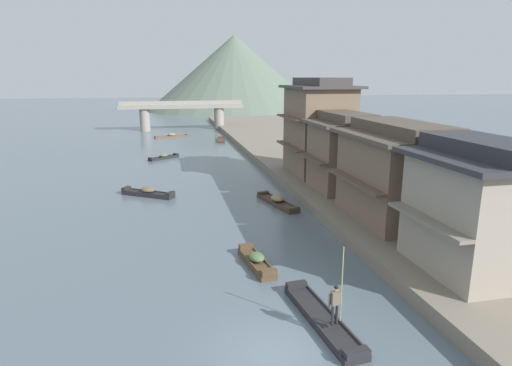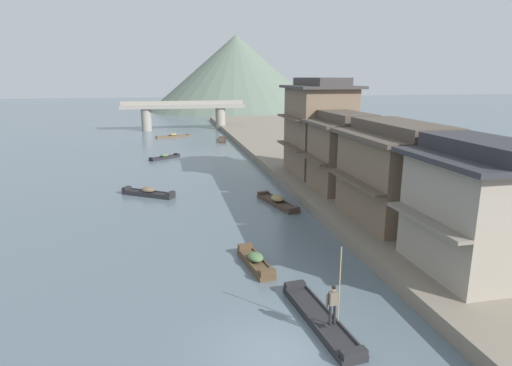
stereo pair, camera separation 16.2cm
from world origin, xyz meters
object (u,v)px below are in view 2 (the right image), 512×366
Objects in this scene: boatman_person at (333,300)px; boat_moored_nearest at (148,193)px; house_waterfront_nearest at (481,208)px; house_waterfront_tall at (345,152)px; boat_foreground_poled at (320,319)px; boat_moored_far at (255,261)px; boat_moored_third at (173,136)px; house_waterfront_narrow at (319,127)px; stone_bridge at (184,111)px; boat_midriver_drifting at (222,140)px; house_waterfront_second at (398,173)px; boat_midriver_upstream at (277,201)px; boat_moored_second at (165,157)px.

boat_moored_nearest is at bearing 109.01° from boatman_person.
house_waterfront_tall is at bearing 90.64° from house_waterfront_nearest.
boat_foreground_poled is 5.86m from boat_moored_far.
boat_moored_far is (-1.45, 5.68, 0.11)m from boat_foreground_poled.
house_waterfront_nearest is (12.85, -54.57, 3.52)m from boat_moored_third.
house_waterfront_narrow is 43.96m from stone_bridge.
boatman_person is 66.87m from stone_bridge.
boat_moored_nearest is at bearing -108.60° from boat_midriver_drifting.
house_waterfront_second and house_waterfront_tall have the same top height.
house_waterfront_narrow is at bearing 88.99° from house_waterfront_tall.
boat_moored_third is 1.46× the size of boat_moored_far.
boat_foreground_poled is 1.85× the size of boatman_person.
boat_moored_nearest is at bearing -94.38° from boat_moored_third.
boat_moored_far is 0.48× the size of house_waterfront_second.
house_waterfront_narrow reaches higher than house_waterfront_tall.
boat_midriver_upstream is at bearing 111.98° from house_waterfront_nearest.
boat_moored_third is 35.83m from house_waterfront_narrow.
boat_midriver_drifting is 28.22m from house_waterfront_narrow.
boat_foreground_poled is 25.08m from house_waterfront_narrow.
boat_foreground_poled is at bearing -70.48° from boat_moored_nearest.
boat_moored_far is at bearing -89.13° from stone_bridge.
boatman_person is 0.82× the size of boat_moored_second.
boat_midriver_upstream is at bearing -129.08° from house_waterfront_narrow.
boatman_person is at bearing -70.99° from boat_moored_nearest.
house_waterfront_narrow reaches higher than boat_foreground_poled.
boat_moored_nearest is 16.43m from house_waterfront_narrow.
boat_moored_far reaches higher than boat_moored_second.
boat_midriver_drifting is (10.01, 29.75, -0.15)m from boat_moored_nearest.
house_waterfront_tall reaches higher than boat_moored_far.
boat_midriver_upstream is (-0.23, -34.32, 0.13)m from boat_midriver_drifting.
boatman_person is 0.58× the size of boat_midriver_drifting.
boat_foreground_poled is 0.25× the size of stone_bridge.
house_waterfront_nearest reaches higher than boat_moored_nearest.
boat_foreground_poled is at bearing -93.03° from boat_midriver_drifting.
house_waterfront_narrow is (5.75, 7.07, 4.77)m from boat_midriver_upstream.
boat_moored_second is 20.49m from house_waterfront_narrow.
house_waterfront_narrow is at bearing -78.56° from boat_midriver_drifting.
boat_midriver_upstream is at bearing 131.23° from house_waterfront_second.
boatman_person reaches higher than boat_foreground_poled.
house_waterfront_nearest is 0.73× the size of house_waterfront_narrow.
house_waterfront_second is at bearing -62.73° from boat_moored_second.
house_waterfront_tall reaches higher than boat_moored_second.
stone_bridge is at bearing 102.03° from house_waterfront_tall.
house_waterfront_second is 57.54m from stone_bridge.
boat_moored_third is at bearing 103.25° from house_waterfront_nearest.
stone_bridge is (-4.80, 49.71, 3.11)m from boat_midriver_upstream.
boatman_person is at bearing -108.45° from house_waterfront_narrow.
boat_moored_nearest reaches higher than boat_moored_far.
boat_moored_third is (-4.61, 56.33, 0.05)m from boat_foreground_poled.
house_waterfront_nearest is at bearing 18.48° from boatman_person.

